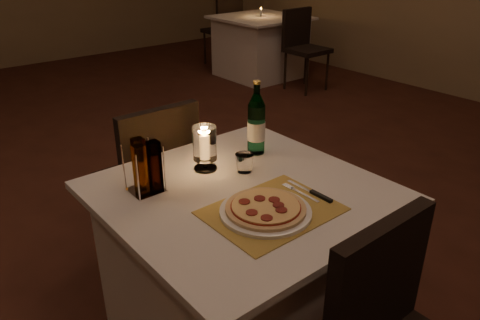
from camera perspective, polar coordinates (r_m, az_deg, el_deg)
floor at (r=2.74m, az=-8.16°, el=-10.98°), size 8.00×10.00×0.02m
main_table at (r=1.98m, az=0.38°, el=-12.98°), size 1.00×1.00×0.74m
chair_far at (r=2.40m, az=-10.61°, el=-1.22°), size 0.42×0.42×0.90m
placemat at (r=1.65m, az=3.90°, el=-6.19°), size 0.45×0.34×0.00m
plate at (r=1.63m, az=3.13°, el=-6.28°), size 0.32×0.32×0.01m
pizza at (r=1.62m, az=3.14°, el=-5.80°), size 0.28×0.28×0.02m
fork at (r=1.77m, az=7.07°, el=-3.83°), size 0.02×0.18×0.00m
knife at (r=1.76m, az=9.29°, el=-4.12°), size 0.02×0.22×0.01m
tumbler at (r=1.90m, az=0.56°, el=-0.35°), size 0.08×0.08×0.08m
water_bottle at (r=2.04m, az=2.00°, el=4.32°), size 0.08×0.08×0.33m
hurricane_candle at (r=1.90m, az=-4.33°, el=1.87°), size 0.10×0.10×0.19m
cruet_caddy at (r=1.76m, az=-11.49°, el=-1.05°), size 0.12×0.12×0.21m
neighbor_table_right at (r=6.07m, az=2.48°, el=13.66°), size 1.00×1.00×0.74m
neighbor_chair_ra at (r=5.53m, az=7.60°, el=14.17°), size 0.42×0.42×0.90m
neighbor_chair_rb at (r=6.57m, az=-1.81°, el=16.14°), size 0.42×0.42×0.90m
neighbor_candle_right at (r=5.99m, az=2.55°, el=17.54°), size 0.03×0.03×0.11m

